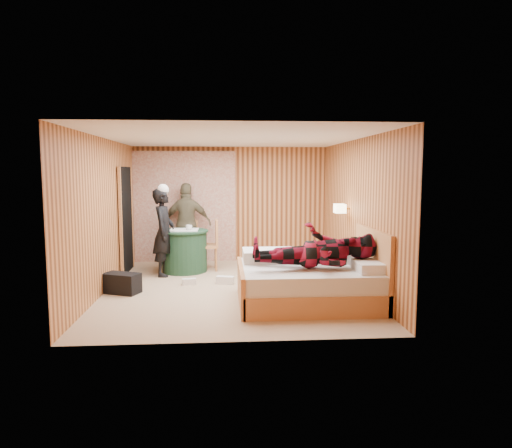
{
  "coord_description": "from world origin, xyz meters",
  "views": [
    {
      "loc": [
        -0.15,
        -7.56,
        1.94
      ],
      "look_at": [
        0.4,
        0.29,
        1.05
      ],
      "focal_mm": 32.0,
      "sensor_mm": 36.0,
      "label": 1
    }
  ],
  "objects": [
    {
      "name": "sneaker_left",
      "position": [
        -0.77,
        0.26,
        0.05
      ],
      "size": [
        0.25,
        0.13,
        0.11
      ],
      "primitive_type": "cube",
      "rotation": [
        0.0,
        0.0,
        0.16
      ],
      "color": "silver",
      "rests_on": "floor"
    },
    {
      "name": "doorway",
      "position": [
        -2.06,
        1.4,
        1.02
      ],
      "size": [
        0.06,
        0.9,
        2.05
      ],
      "primitive_type": "cube",
      "color": "black",
      "rests_on": "floor"
    },
    {
      "name": "wall_lamp",
      "position": [
        1.92,
        0.45,
        1.3
      ],
      "size": [
        0.26,
        0.24,
        0.16
      ],
      "color": "gold",
      "rests_on": "wall_right"
    },
    {
      "name": "chair_far",
      "position": [
        -0.93,
        2.09,
        0.54
      ],
      "size": [
        0.44,
        0.44,
        0.93
      ],
      "rotation": [
        0.0,
        0.0,
        -0.05
      ],
      "color": "tan",
      "rests_on": "floor"
    },
    {
      "name": "book_upper",
      "position": [
        1.88,
        0.51,
        0.62
      ],
      "size": [
        0.27,
        0.28,
        0.02
      ],
      "primitive_type": "imported",
      "rotation": [
        0.0,
        0.0,
        -0.69
      ],
      "color": "silver",
      "rests_on": "nightstand"
    },
    {
      "name": "curtain",
      "position": [
        -1.0,
        2.43,
        1.2
      ],
      "size": [
        2.2,
        0.08,
        2.4
      ],
      "primitive_type": "cube",
      "color": "beige",
      "rests_on": "floor"
    },
    {
      "name": "bed",
      "position": [
        1.12,
        -0.97,
        0.32
      ],
      "size": [
        2.05,
        1.61,
        1.11
      ],
      "color": "tan",
      "rests_on": "floor"
    },
    {
      "name": "woman_standing",
      "position": [
        -1.28,
        1.02,
        0.82
      ],
      "size": [
        0.45,
        0.64,
        1.65
      ],
      "primitive_type": "imported",
      "rotation": [
        0.0,
        0.0,
        1.47
      ],
      "color": "black",
      "rests_on": "floor"
    },
    {
      "name": "sneaker_right",
      "position": [
        -0.14,
        0.27,
        0.07
      ],
      "size": [
        0.32,
        0.2,
        0.13
      ],
      "primitive_type": "cube",
      "rotation": [
        0.0,
        0.0,
        -0.27
      ],
      "color": "silver",
      "rests_on": "floor"
    },
    {
      "name": "round_table",
      "position": [
        -0.93,
        1.35,
        0.42
      ],
      "size": [
        0.94,
        0.94,
        0.83
      ],
      "color": "#20452D",
      "rests_on": "floor"
    },
    {
      "name": "nightstand",
      "position": [
        1.88,
        0.56,
        0.31
      ],
      "size": [
        0.45,
        0.61,
        0.59
      ],
      "color": "tan",
      "rests_on": "floor"
    },
    {
      "name": "man_on_bed",
      "position": [
        1.15,
        -1.19,
        0.98
      ],
      "size": [
        0.86,
        0.67,
        1.77
      ],
      "primitive_type": "imported",
      "rotation": [
        0.0,
        1.57,
        0.0
      ],
      "color": "maroon",
      "rests_on": "bed"
    },
    {
      "name": "chair_near",
      "position": [
        -0.42,
        1.47,
        0.58
      ],
      "size": [
        0.47,
        0.47,
        1.0
      ],
      "rotation": [
        0.0,
        0.0,
        -1.53
      ],
      "color": "tan",
      "rests_on": "floor"
    },
    {
      "name": "ceiling",
      "position": [
        0.0,
        0.0,
        2.5
      ],
      "size": [
        4.2,
        5.0,
        0.01
      ],
      "primitive_type": "cube",
      "color": "white",
      "rests_on": "wall_back"
    },
    {
      "name": "duffel_bag",
      "position": [
        -1.81,
        -0.23,
        0.16
      ],
      "size": [
        0.65,
        0.5,
        0.32
      ],
      "primitive_type": "cube",
      "rotation": [
        0.0,
        0.0,
        -0.4
      ],
      "color": "black",
      "rests_on": "floor"
    },
    {
      "name": "cup_nightstand",
      "position": [
        1.88,
        0.69,
        0.64
      ],
      "size": [
        0.12,
        0.12,
        0.09
      ],
      "primitive_type": "imported",
      "rotation": [
        0.0,
        0.0,
        0.22
      ],
      "color": "silver",
      "rests_on": "nightstand"
    },
    {
      "name": "wall_right",
      "position": [
        2.1,
        0.0,
        1.25
      ],
      "size": [
        0.02,
        5.0,
        2.5
      ],
      "primitive_type": "cube",
      "color": "tan",
      "rests_on": "floor"
    },
    {
      "name": "wall_left",
      "position": [
        -2.1,
        0.0,
        1.25
      ],
      "size": [
        0.02,
        5.0,
        2.5
      ],
      "primitive_type": "cube",
      "color": "tan",
      "rests_on": "floor"
    },
    {
      "name": "floor",
      "position": [
        0.0,
        0.0,
        0.0
      ],
      "size": [
        4.2,
        5.0,
        0.01
      ],
      "primitive_type": "cube",
      "color": "tan",
      "rests_on": "ground"
    },
    {
      "name": "man_at_table",
      "position": [
        -0.93,
        2.14,
        0.86
      ],
      "size": [
        1.04,
        0.5,
        1.72
      ],
      "primitive_type": "imported",
      "rotation": [
        0.0,
        0.0,
        3.06
      ],
      "color": "brown",
      "rests_on": "floor"
    },
    {
      "name": "wall_back",
      "position": [
        0.0,
        2.5,
        1.25
      ],
      "size": [
        4.2,
        0.02,
        2.5
      ],
      "primitive_type": "cube",
      "color": "tan",
      "rests_on": "floor"
    },
    {
      "name": "book_lower",
      "position": [
        1.88,
        0.51,
        0.6
      ],
      "size": [
        0.22,
        0.26,
        0.02
      ],
      "primitive_type": "imported",
      "rotation": [
        0.0,
        0.0,
        0.27
      ],
      "color": "silver",
      "rests_on": "nightstand"
    },
    {
      "name": "cup_table",
      "position": [
        -0.83,
        1.3,
        0.88
      ],
      "size": [
        0.15,
        0.15,
        0.1
      ],
      "primitive_type": "imported",
      "rotation": [
        0.0,
        0.0,
        0.23
      ],
      "color": "silver",
      "rests_on": "round_table"
    }
  ]
}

